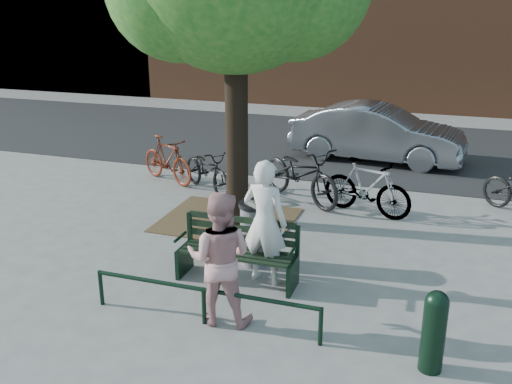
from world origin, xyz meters
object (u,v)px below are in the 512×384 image
(person_right, at_px, (220,258))
(bollard, at_px, (434,328))
(bicycle_c, at_px, (301,173))
(park_bench, at_px, (239,249))
(parked_car, at_px, (377,133))
(litter_bin, at_px, (255,233))
(person_left, at_px, (265,222))

(person_right, xyz_separation_m, bollard, (2.60, -0.23, -0.35))
(person_right, distance_m, bicycle_c, 4.76)
(park_bench, distance_m, parked_car, 7.27)
(parked_car, bearing_deg, litter_bin, 176.99)
(person_left, xyz_separation_m, litter_bin, (-0.32, 0.50, -0.41))
(person_right, xyz_separation_m, bicycle_c, (-0.16, 4.75, -0.29))
(bollard, relative_size, parked_car, 0.23)
(park_bench, bearing_deg, litter_bin, 84.26)
(person_left, relative_size, litter_bin, 1.82)
(bollard, bearing_deg, person_left, 149.18)
(bicycle_c, bearing_deg, person_left, -138.95)
(park_bench, bearing_deg, person_right, -81.65)
(person_left, xyz_separation_m, bicycle_c, (-0.37, 3.55, -0.34))
(person_left, distance_m, parked_car, 7.16)
(person_left, relative_size, parked_car, 0.43)
(park_bench, height_order, bollard, bollard)
(bollard, bearing_deg, person_right, 175.04)
(litter_bin, bearing_deg, parked_car, 81.18)
(person_left, height_order, person_right, person_left)
(park_bench, height_order, person_right, person_right)
(bicycle_c, bearing_deg, litter_bin, -143.94)
(person_left, xyz_separation_m, bollard, (2.39, -1.43, -0.40))
(person_left, distance_m, person_right, 1.22)
(person_right, height_order, parked_car, person_right)
(person_right, relative_size, bicycle_c, 0.79)
(litter_bin, height_order, parked_car, parked_car)
(bollard, xyz_separation_m, litter_bin, (-2.71, 1.93, -0.01))
(park_bench, relative_size, bicycle_c, 0.79)
(parked_car, bearing_deg, person_right, 179.50)
(litter_bin, relative_size, bicycle_c, 0.46)
(park_bench, bearing_deg, bollard, -26.09)
(park_bench, xyz_separation_m, parked_car, (1.08, 7.19, 0.23))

